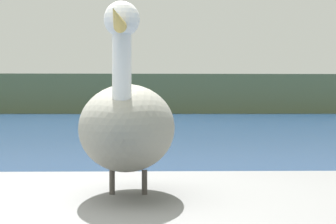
# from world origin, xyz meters

# --- Properties ---
(hillside_backdrop) EXTENTS (140.00, 11.55, 5.27)m
(hillside_backdrop) POSITION_xyz_m (0.00, 79.57, 2.64)
(hillside_backdrop) COLOR #6B7A51
(hillside_backdrop) RESTS_ON ground
(pelican) EXTENTS (0.53, 1.29, 0.96)m
(pelican) POSITION_xyz_m (0.79, 0.31, 1.02)
(pelican) COLOR gray
(pelican) RESTS_ON pier_dock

